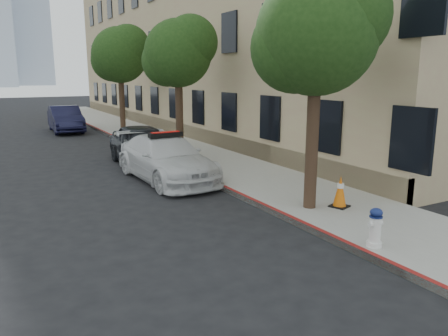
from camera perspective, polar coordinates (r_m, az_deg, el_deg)
ground at (r=11.27m, az=-7.17°, el=-5.28°), size 120.00×120.00×0.00m
sidewalk at (r=21.63m, az=-8.23°, el=3.34°), size 3.20×50.00×0.15m
curb_strip at (r=21.14m, az=-12.14°, el=2.99°), size 0.12×50.00×0.15m
building at (r=28.29m, az=-1.29°, el=15.53°), size 8.00×36.00×10.00m
tower_right at (r=146.77m, az=-25.02°, el=18.43°), size 14.00×14.00×44.00m
tree_near at (r=10.57m, az=12.20°, el=16.86°), size 2.92×2.82×5.62m
tree_mid at (r=17.42m, az=-5.91°, el=14.76°), size 2.77×2.64×5.43m
tree_far at (r=24.97m, az=-13.40°, el=14.24°), size 3.10×3.00×5.81m
police_car at (r=14.14m, az=-7.57°, el=1.28°), size 2.19×4.96×1.57m
parked_car_mid at (r=16.54m, az=-10.51°, el=2.95°), size 1.97×4.54×1.52m
parked_car_far at (r=27.46m, az=-19.99°, el=6.03°), size 1.75×4.63×1.51m
fire_hydrant at (r=8.80m, az=19.14°, el=-7.39°), size 0.31×0.29×0.76m
traffic_cone at (r=11.08m, az=14.93°, el=-2.99°), size 0.52×0.52×0.79m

